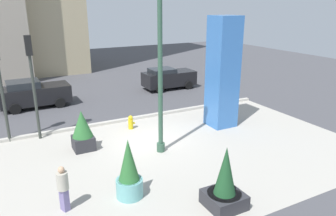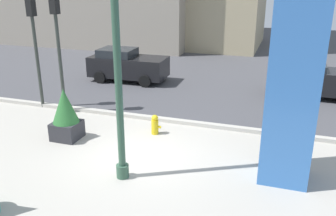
% 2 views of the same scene
% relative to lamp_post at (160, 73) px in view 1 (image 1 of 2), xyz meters
% --- Properties ---
extents(ground_plane, '(60.00, 60.00, 0.00)m').
position_rel_lamp_post_xyz_m(ground_plane, '(-0.12, 5.31, -3.59)').
color(ground_plane, '#47474C').
extents(plaza_pavement, '(18.00, 10.00, 0.02)m').
position_rel_lamp_post_xyz_m(plaza_pavement, '(-0.12, -0.69, -3.59)').
color(plaza_pavement, '#ADA89E').
rests_on(plaza_pavement, ground_plane).
extents(curb_strip, '(18.00, 0.24, 0.16)m').
position_rel_lamp_post_xyz_m(curb_strip, '(-0.12, 4.43, -3.51)').
color(curb_strip, '#B7B2A8').
rests_on(curb_strip, ground_plane).
extents(lamp_post, '(0.44, 0.44, 7.35)m').
position_rel_lamp_post_xyz_m(lamp_post, '(0.00, 0.00, 0.00)').
color(lamp_post, '#335642').
rests_on(lamp_post, ground_plane).
extents(art_pillar_blue, '(1.31, 1.31, 5.78)m').
position_rel_lamp_post_xyz_m(art_pillar_blue, '(4.36, 1.46, -0.70)').
color(art_pillar_blue, '#3870BC').
rests_on(art_pillar_blue, ground_plane).
extents(potted_plant_near_left, '(0.92, 0.92, 1.86)m').
position_rel_lamp_post_xyz_m(potted_plant_near_left, '(-3.01, 1.81, -2.66)').
color(potted_plant_near_left, '#2D2D33').
rests_on(potted_plant_near_left, ground_plane).
extents(potted_plant_by_pillar, '(1.18, 1.18, 2.12)m').
position_rel_lamp_post_xyz_m(potted_plant_by_pillar, '(-0.03, -4.67, -2.77)').
color(potted_plant_by_pillar, '#2D2D33').
rests_on(potted_plant_by_pillar, ground_plane).
extents(potted_plant_curbside, '(0.92, 0.92, 2.13)m').
position_rel_lamp_post_xyz_m(potted_plant_curbside, '(-2.55, -2.70, -2.67)').
color(potted_plant_curbside, '#6BB2B2').
rests_on(potted_plant_curbside, ground_plane).
extents(fire_hydrant, '(0.36, 0.26, 0.75)m').
position_rel_lamp_post_xyz_m(fire_hydrant, '(-0.18, 3.17, -3.22)').
color(fire_hydrant, gold).
rests_on(fire_hydrant, ground_plane).
extents(traffic_light_far_side, '(0.28, 0.42, 4.99)m').
position_rel_lamp_post_xyz_m(traffic_light_far_side, '(-4.60, 4.08, -0.24)').
color(traffic_light_far_side, '#333833').
rests_on(traffic_light_far_side, ground_plane).
extents(car_curb_east, '(4.25, 2.14, 1.76)m').
position_rel_lamp_post_xyz_m(car_curb_east, '(-4.20, 9.61, -2.70)').
color(car_curb_east, black).
rests_on(car_curb_east, ground_plane).
extents(car_far_lane, '(4.00, 1.99, 1.63)m').
position_rel_lamp_post_xyz_m(car_far_lane, '(5.56, 9.77, -2.74)').
color(car_far_lane, black).
rests_on(car_far_lane, ground_plane).
extents(pedestrian_by_curb, '(0.47, 0.47, 1.56)m').
position_rel_lamp_post_xyz_m(pedestrian_by_curb, '(-4.67, -2.46, -2.73)').
color(pedestrian_by_curb, slate).
rests_on(pedestrian_by_curb, ground_plane).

